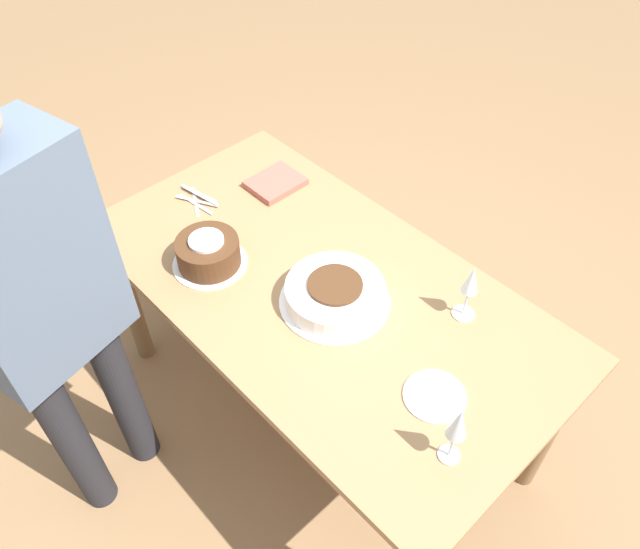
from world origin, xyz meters
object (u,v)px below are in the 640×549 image
(cake_center_white, at_px, (335,294))
(wine_glass_far, at_px, (458,425))
(person_cutting, at_px, (41,300))
(wine_glass_near, at_px, (471,283))
(cake_front_chocolate, at_px, (208,253))

(cake_center_white, distance_m, wine_glass_far, 0.61)
(person_cutting, bearing_deg, wine_glass_far, -72.80)
(wine_glass_near, height_order, wine_glass_far, wine_glass_far)
(wine_glass_near, distance_m, wine_glass_far, 0.49)
(person_cutting, bearing_deg, cake_center_white, -41.84)
(cake_front_chocolate, xyz_separation_m, wine_glass_far, (0.98, 0.03, 0.10))
(wine_glass_far, bearing_deg, cake_center_white, 165.23)
(cake_front_chocolate, height_order, wine_glass_near, wine_glass_near)
(wine_glass_near, bearing_deg, wine_glass_far, -56.47)
(wine_glass_far, bearing_deg, person_cutting, -150.25)
(person_cutting, bearing_deg, wine_glass_near, -48.79)
(wine_glass_near, distance_m, person_cutting, 1.19)
(person_cutting, bearing_deg, cake_front_chocolate, -11.70)
(cake_center_white, distance_m, wine_glass_near, 0.41)
(cake_front_chocolate, bearing_deg, person_cutting, -89.15)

